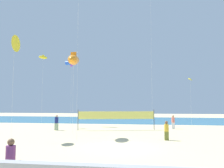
% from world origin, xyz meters
% --- Properties ---
extents(ground_plane, '(120.00, 120.00, 0.00)m').
position_xyz_m(ground_plane, '(0.00, 0.00, 0.00)').
color(ground_plane, beige).
extents(ocean_band, '(120.00, 20.00, 0.01)m').
position_xyz_m(ocean_band, '(0.00, 28.82, 0.00)').
color(ocean_band, teal).
rests_on(ocean_band, ground).
extents(mother_figure, '(0.38, 0.38, 1.65)m').
position_xyz_m(mother_figure, '(-3.43, -7.91, 0.88)').
color(mother_figure, maroon).
rests_on(mother_figure, ground).
extents(beachgoer_navy_shirt, '(0.41, 0.41, 1.81)m').
position_xyz_m(beachgoer_navy_shirt, '(-8.62, 9.54, 0.97)').
color(beachgoer_navy_shirt, '#99B28C').
rests_on(beachgoer_navy_shirt, ground).
extents(beachgoer_coral_shirt, '(0.38, 0.38, 1.68)m').
position_xyz_m(beachgoer_coral_shirt, '(5.02, 13.31, 0.90)').
color(beachgoer_coral_shirt, white).
rests_on(beachgoer_coral_shirt, ground).
extents(beachgoer_mustard_shirt, '(0.37, 0.37, 1.61)m').
position_xyz_m(beachgoer_mustard_shirt, '(3.48, 3.72, 0.86)').
color(beachgoer_mustard_shirt, olive).
rests_on(beachgoer_mustard_shirt, ground).
extents(volleyball_net, '(8.84, 2.08, 2.40)m').
position_xyz_m(volleyball_net, '(-1.73, 10.81, 1.64)').
color(volleyball_net, '#4C4C51').
rests_on(volleyball_net, ground).
extents(kite_orange_inflatable, '(1.38, 3.02, 8.04)m').
position_xyz_m(kite_orange_inflatable, '(-5.06, 4.67, 7.27)').
color(kite_orange_inflatable, silver).
rests_on(kite_orange_inflatable, ground).
extents(kite_yellow_diamond, '(0.73, 0.73, 6.65)m').
position_xyz_m(kite_yellow_diamond, '(7.76, 16.30, 6.37)').
color(kite_yellow_diamond, silver).
rests_on(kite_yellow_diamond, ground).
extents(kite_blue_tube, '(1.91, 0.95, 9.40)m').
position_xyz_m(kite_blue_tube, '(-9.08, 15.91, 9.07)').
color(kite_blue_tube, silver).
rests_on(kite_blue_tube, ground).
extents(kite_yellow_inflatable, '(1.15, 1.23, 9.86)m').
position_xyz_m(kite_yellow_inflatable, '(-12.35, 13.42, 9.50)').
color(kite_yellow_inflatable, silver).
rests_on(kite_yellow_inflatable, ground).
extents(kite_yellow_delta, '(0.33, 1.51, 9.15)m').
position_xyz_m(kite_yellow_delta, '(-9.70, 2.13, 8.39)').
color(kite_yellow_delta, silver).
rests_on(kite_yellow_delta, ground).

